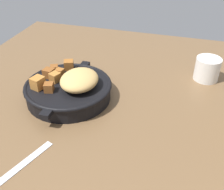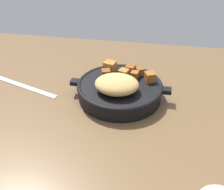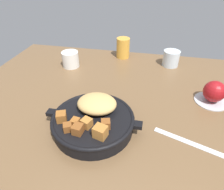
% 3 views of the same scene
% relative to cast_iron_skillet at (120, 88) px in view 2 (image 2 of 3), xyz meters
% --- Properties ---
extents(ground_plane, '(1.16, 0.98, 0.02)m').
position_rel_cast_iron_skillet_xyz_m(ground_plane, '(0.05, 0.09, -0.04)').
color(ground_plane, brown).
extents(cast_iron_skillet, '(0.28, 0.24, 0.09)m').
position_rel_cast_iron_skillet_xyz_m(cast_iron_skillet, '(0.00, 0.00, 0.00)').
color(cast_iron_skillet, black).
rests_on(cast_iron_skillet, ground_plane).
extents(butter_knife, '(0.22, 0.09, 0.00)m').
position_rel_cast_iron_skillet_xyz_m(butter_knife, '(0.29, -0.01, -0.03)').
color(butter_knife, silver).
rests_on(butter_knife, ground_plane).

